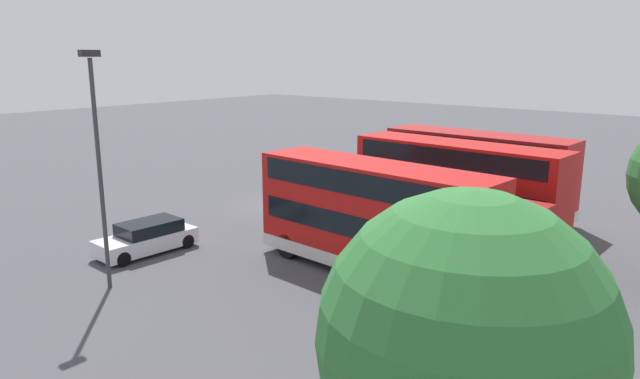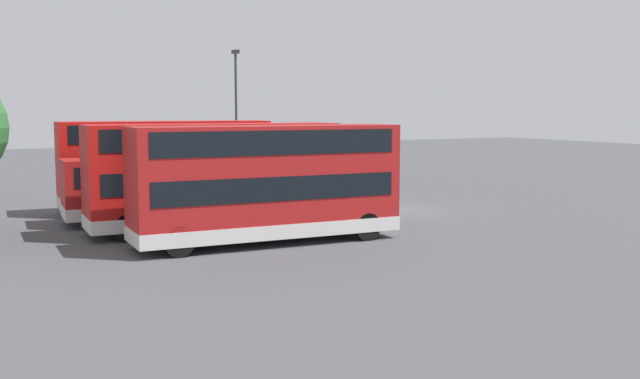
{
  "view_description": "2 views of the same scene",
  "coord_description": "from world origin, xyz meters",
  "px_view_note": "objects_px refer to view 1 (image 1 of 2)",
  "views": [
    {
      "loc": [
        23.81,
        23.13,
        8.74
      ],
      "look_at": [
        -0.0,
        2.88,
        1.42
      ],
      "focal_mm": 32.44,
      "sensor_mm": 36.0,
      "label": 1
    },
    {
      "loc": [
        -31.52,
        20.51,
        5.21
      ],
      "look_at": [
        1.45,
        3.52,
        1.1
      ],
      "focal_mm": 41.33,
      "sensor_mm": 36.0,
      "label": 2
    }
  ],
  "objects_px": {
    "bus_double_decker_near_end": "(476,171)",
    "bus_double_decker_fourth": "(373,216)",
    "bus_double_decker_second": "(457,185)",
    "car_hatchback_silver": "(147,237)",
    "lamp_post_tall": "(98,156)",
    "bus_single_deck_third": "(414,216)"
  },
  "relations": [
    {
      "from": "bus_double_decker_second",
      "to": "car_hatchback_silver",
      "type": "distance_m",
      "value": 14.98
    },
    {
      "from": "bus_double_decker_fourth",
      "to": "bus_double_decker_second",
      "type": "bearing_deg",
      "value": -179.29
    },
    {
      "from": "bus_double_decker_fourth",
      "to": "lamp_post_tall",
      "type": "relative_size",
      "value": 1.2
    },
    {
      "from": "bus_double_decker_second",
      "to": "lamp_post_tall",
      "type": "xyz_separation_m",
      "value": [
        15.04,
        -6.71,
        2.7
      ]
    },
    {
      "from": "bus_single_deck_third",
      "to": "lamp_post_tall",
      "type": "distance_m",
      "value": 13.6
    },
    {
      "from": "bus_single_deck_third",
      "to": "bus_double_decker_fourth",
      "type": "relative_size",
      "value": 1.11
    },
    {
      "from": "bus_double_decker_second",
      "to": "lamp_post_tall",
      "type": "bearing_deg",
      "value": -24.04
    },
    {
      "from": "car_hatchback_silver",
      "to": "lamp_post_tall",
      "type": "xyz_separation_m",
      "value": [
        3.29,
        2.42,
        4.44
      ]
    },
    {
      "from": "bus_double_decker_fourth",
      "to": "car_hatchback_silver",
      "type": "bearing_deg",
      "value": -63.99
    },
    {
      "from": "bus_single_deck_third",
      "to": "bus_double_decker_fourth",
      "type": "distance_m",
      "value": 3.71
    },
    {
      "from": "bus_single_deck_third",
      "to": "car_hatchback_silver",
      "type": "bearing_deg",
      "value": -47.87
    },
    {
      "from": "car_hatchback_silver",
      "to": "lamp_post_tall",
      "type": "distance_m",
      "value": 6.04
    },
    {
      "from": "bus_double_decker_second",
      "to": "lamp_post_tall",
      "type": "relative_size",
      "value": 1.21
    },
    {
      "from": "bus_double_decker_fourth",
      "to": "car_hatchback_silver",
      "type": "distance_m",
      "value": 10.41
    },
    {
      "from": "bus_double_decker_second",
      "to": "bus_single_deck_third",
      "type": "xyz_separation_m",
      "value": [
        3.65,
        -0.17,
        -0.82
      ]
    },
    {
      "from": "bus_double_decker_near_end",
      "to": "bus_double_decker_second",
      "type": "bearing_deg",
      "value": 11.42
    },
    {
      "from": "bus_double_decker_near_end",
      "to": "bus_double_decker_fourth",
      "type": "distance_m",
      "value": 11.1
    },
    {
      "from": "bus_double_decker_near_end",
      "to": "lamp_post_tall",
      "type": "xyz_separation_m",
      "value": [
        18.86,
        -5.94,
        2.7
      ]
    },
    {
      "from": "bus_double_decker_second",
      "to": "car_hatchback_silver",
      "type": "relative_size",
      "value": 2.4
    },
    {
      "from": "bus_single_deck_third",
      "to": "car_hatchback_silver",
      "type": "relative_size",
      "value": 2.64
    },
    {
      "from": "bus_double_decker_second",
      "to": "bus_double_decker_fourth",
      "type": "distance_m",
      "value": 7.25
    },
    {
      "from": "bus_double_decker_near_end",
      "to": "bus_single_deck_third",
      "type": "xyz_separation_m",
      "value": [
        7.47,
        0.6,
        -0.82
      ]
    }
  ]
}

